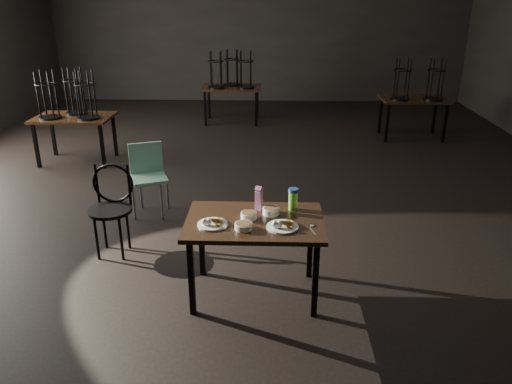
{
  "coord_description": "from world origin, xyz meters",
  "views": [
    {
      "loc": [
        0.36,
        -6.58,
        2.6
      ],
      "look_at": [
        0.22,
        -2.27,
        0.85
      ],
      "focal_mm": 35.0,
      "sensor_mm": 36.0,
      "label": 1
    }
  ],
  "objects_px": {
    "juice_carton": "(259,199)",
    "water_bottle": "(293,199)",
    "main_table": "(254,228)",
    "school_chair": "(148,172)",
    "bentwood_chair": "(111,202)"
  },
  "relations": [
    {
      "from": "main_table",
      "to": "water_bottle",
      "type": "bearing_deg",
      "value": 34.32
    },
    {
      "from": "juice_carton",
      "to": "water_bottle",
      "type": "bearing_deg",
      "value": 3.36
    },
    {
      "from": "main_table",
      "to": "bentwood_chair",
      "type": "height_order",
      "value": "bentwood_chair"
    },
    {
      "from": "water_bottle",
      "to": "school_chair",
      "type": "relative_size",
      "value": 0.23
    },
    {
      "from": "bentwood_chair",
      "to": "main_table",
      "type": "bearing_deg",
      "value": -27.66
    },
    {
      "from": "main_table",
      "to": "water_bottle",
      "type": "relative_size",
      "value": 5.89
    },
    {
      "from": "main_table",
      "to": "school_chair",
      "type": "relative_size",
      "value": 1.37
    },
    {
      "from": "water_bottle",
      "to": "juice_carton",
      "type": "bearing_deg",
      "value": -176.64
    },
    {
      "from": "bentwood_chair",
      "to": "water_bottle",
      "type": "bearing_deg",
      "value": -16.86
    },
    {
      "from": "juice_carton",
      "to": "water_bottle",
      "type": "relative_size",
      "value": 1.14
    },
    {
      "from": "water_bottle",
      "to": "bentwood_chair",
      "type": "xyz_separation_m",
      "value": [
        -1.86,
        0.55,
        -0.29
      ]
    },
    {
      "from": "juice_carton",
      "to": "school_chair",
      "type": "xyz_separation_m",
      "value": [
        -1.4,
        1.58,
        -0.33
      ]
    },
    {
      "from": "juice_carton",
      "to": "bentwood_chair",
      "type": "height_order",
      "value": "juice_carton"
    },
    {
      "from": "main_table",
      "to": "school_chair",
      "type": "height_order",
      "value": "school_chair"
    },
    {
      "from": "juice_carton",
      "to": "water_bottle",
      "type": "xyz_separation_m",
      "value": [
        0.31,
        0.02,
        -0.0
      ]
    }
  ]
}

